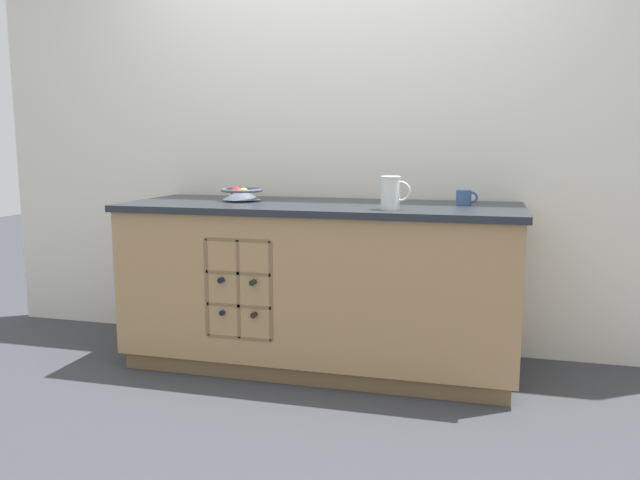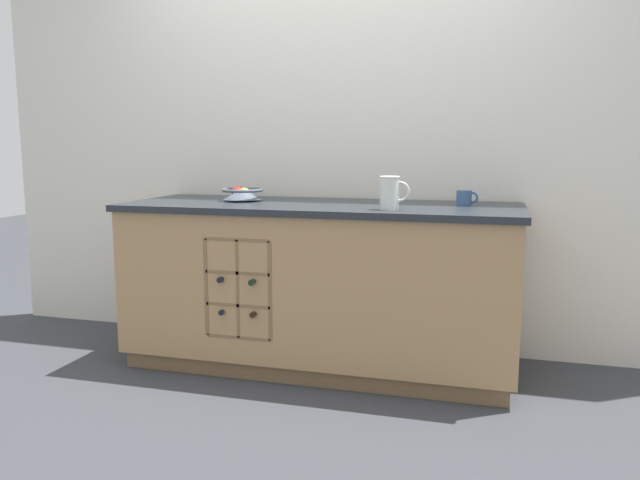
# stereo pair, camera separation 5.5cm
# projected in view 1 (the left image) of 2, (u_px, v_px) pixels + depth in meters

# --- Properties ---
(ground_plane) EXTENTS (14.00, 14.00, 0.00)m
(ground_plane) POSITION_uv_depth(u_px,v_px,m) (320.00, 364.00, 3.43)
(ground_plane) COLOR #383A3F
(back_wall) EXTENTS (4.45, 0.06, 2.55)m
(back_wall) POSITION_uv_depth(u_px,v_px,m) (339.00, 131.00, 3.65)
(back_wall) COLOR silver
(back_wall) RESTS_ON ground_plane
(kitchen_island) EXTENTS (2.09, 0.77, 0.89)m
(kitchen_island) POSITION_uv_depth(u_px,v_px,m) (319.00, 284.00, 3.36)
(kitchen_island) COLOR brown
(kitchen_island) RESTS_ON ground_plane
(fruit_bowl) EXTENTS (0.23, 0.23, 0.08)m
(fruit_bowl) POSITION_uv_depth(u_px,v_px,m) (242.00, 193.00, 3.45)
(fruit_bowl) COLOR #4C5666
(fruit_bowl) RESTS_ON kitchen_island
(white_pitcher) EXTENTS (0.15, 0.10, 0.16)m
(white_pitcher) POSITION_uv_depth(u_px,v_px,m) (391.00, 192.00, 2.99)
(white_pitcher) COLOR silver
(white_pitcher) RESTS_ON kitchen_island
(ceramic_mug) EXTENTS (0.11, 0.08, 0.08)m
(ceramic_mug) POSITION_uv_depth(u_px,v_px,m) (464.00, 198.00, 3.22)
(ceramic_mug) COLOR #385684
(ceramic_mug) RESTS_ON kitchen_island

